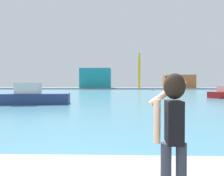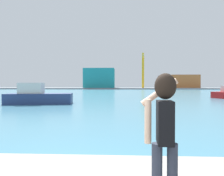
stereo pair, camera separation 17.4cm
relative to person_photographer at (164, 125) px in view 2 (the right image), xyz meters
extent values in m
plane|color=#334751|center=(-1.14, 49.85, -1.61)|extent=(220.00, 220.00, 0.00)
cube|color=teal|center=(-1.14, 51.85, -1.60)|extent=(140.00, 100.00, 0.02)
cube|color=gray|center=(-1.14, 91.85, -1.35)|extent=(140.00, 20.00, 0.53)
cylinder|color=#2D3342|center=(-0.09, 0.00, -0.66)|extent=(0.14, 0.14, 0.82)
cylinder|color=#2D3342|center=(0.11, 0.00, -0.66)|extent=(0.14, 0.14, 0.82)
cube|color=black|center=(0.01, 0.00, 0.03)|extent=(0.22, 0.35, 0.56)
sphere|color=#E0B293|center=(0.01, 0.00, 0.49)|extent=(0.22, 0.22, 0.22)
ellipsoid|color=black|center=(0.01, -0.02, 0.50)|extent=(0.28, 0.26, 0.34)
cylinder|color=#E0B293|center=(-0.21, 0.00, 0.04)|extent=(0.09, 0.09, 0.58)
cylinder|color=#E0B293|center=(-0.02, 0.22, 0.41)|extent=(0.53, 0.12, 0.40)
cube|color=black|center=(-0.01, 0.34, 0.58)|extent=(0.02, 0.07, 0.14)
cube|color=navy|center=(-9.46, 18.96, -1.03)|extent=(7.16, 3.41, 1.13)
cube|color=silver|center=(-10.31, 18.83, 0.11)|extent=(2.65, 2.15, 1.14)
cube|color=teal|center=(-10.80, 90.86, 3.32)|extent=(13.72, 9.99, 8.81)
cube|color=#B26633|center=(27.65, 93.02, 1.85)|extent=(12.57, 10.44, 5.87)
cylinder|color=yellow|center=(8.88, 88.02, 6.00)|extent=(1.00, 1.00, 14.18)
cylinder|color=yellow|center=(8.21, 81.81, 12.29)|extent=(2.03, 12.48, 0.70)
camera|label=1|loc=(-0.73, -2.69, 0.53)|focal=32.62mm
camera|label=2|loc=(-0.56, -2.69, 0.53)|focal=32.62mm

